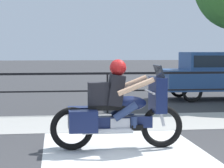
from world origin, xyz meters
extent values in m
plane|color=#38383A|center=(0.00, 0.00, 0.00)|extent=(120.00, 120.00, 0.00)
cube|color=#A8A59E|center=(0.00, 3.40, 0.01)|extent=(44.00, 2.40, 0.01)
cube|color=silver|center=(-0.26, -0.20, 0.00)|extent=(2.74, 6.00, 0.01)
cube|color=black|center=(0.00, 4.90, 1.08)|extent=(36.00, 0.04, 0.06)
cube|color=black|center=(0.00, 4.90, 0.61)|extent=(36.00, 0.03, 0.04)
cylinder|color=black|center=(0.00, 4.90, 0.56)|extent=(0.05, 0.05, 1.11)
torus|color=black|center=(0.45, 0.66, 0.37)|extent=(0.75, 0.11, 0.75)
torus|color=black|center=(-1.13, 0.66, 0.37)|extent=(0.75, 0.11, 0.75)
cube|color=#141E47|center=(-0.34, 0.66, 0.47)|extent=(1.20, 0.22, 0.20)
cube|color=silver|center=(-0.31, 0.66, 0.42)|extent=(0.34, 0.26, 0.26)
ellipsoid|color=#141E47|center=(-0.15, 0.66, 0.80)|extent=(0.64, 0.30, 0.26)
cube|color=black|center=(-0.50, 0.66, 0.74)|extent=(0.70, 0.28, 0.08)
cube|color=#141E47|center=(0.37, 0.66, 0.95)|extent=(0.20, 0.62, 0.61)
cube|color=#1E232B|center=(0.39, 0.66, 1.35)|extent=(0.10, 0.53, 0.24)
cylinder|color=silver|center=(0.23, 0.66, 1.00)|extent=(0.04, 0.70, 0.04)
cylinder|color=silver|center=(-0.53, 0.50, 0.34)|extent=(0.87, 0.09, 0.09)
cube|color=#141E47|center=(-0.95, 0.42, 0.54)|extent=(0.48, 0.28, 0.36)
cube|color=#141E47|center=(-0.95, 0.90, 0.54)|extent=(0.48, 0.28, 0.36)
cylinder|color=silver|center=(0.42, 0.66, 0.66)|extent=(0.19, 0.06, 0.57)
cube|color=black|center=(-0.37, 0.66, 1.03)|extent=(0.31, 0.36, 0.56)
sphere|color=tan|center=(-0.33, 0.66, 1.40)|extent=(0.23, 0.23, 0.23)
sphere|color=#B21919|center=(-0.33, 0.66, 1.42)|extent=(0.29, 0.29, 0.29)
cylinder|color=navy|center=(-0.22, 0.51, 0.68)|extent=(0.44, 0.13, 0.34)
cylinder|color=navy|center=(-0.07, 0.51, 0.49)|extent=(0.11, 0.11, 0.19)
cube|color=black|center=(-0.02, 0.51, 0.39)|extent=(0.20, 0.10, 0.09)
cylinder|color=navy|center=(-0.22, 0.81, 0.68)|extent=(0.44, 0.13, 0.34)
cylinder|color=navy|center=(-0.07, 0.81, 0.49)|extent=(0.11, 0.11, 0.19)
cube|color=black|center=(-0.02, 0.81, 0.39)|extent=(0.20, 0.10, 0.09)
cylinder|color=tan|center=(-0.07, 0.36, 1.11)|extent=(0.64, 0.09, 0.32)
cylinder|color=tan|center=(-0.07, 0.96, 1.11)|extent=(0.64, 0.09, 0.32)
cube|color=black|center=(-0.67, 0.66, 0.97)|extent=(0.35, 0.25, 0.40)
cube|color=#284C84|center=(4.32, 7.66, 0.69)|extent=(4.17, 1.66, 0.69)
cube|color=#284C84|center=(4.07, 7.66, 1.34)|extent=(2.17, 1.46, 0.59)
cube|color=#19232D|center=(4.07, 7.66, 1.34)|extent=(1.99, 1.50, 0.39)
torus|color=black|center=(3.03, 6.89, 0.35)|extent=(0.69, 0.11, 0.69)
torus|color=black|center=(3.03, 8.42, 0.35)|extent=(0.69, 0.11, 0.69)
camera|label=1|loc=(-1.41, -6.78, 1.74)|focal=70.00mm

